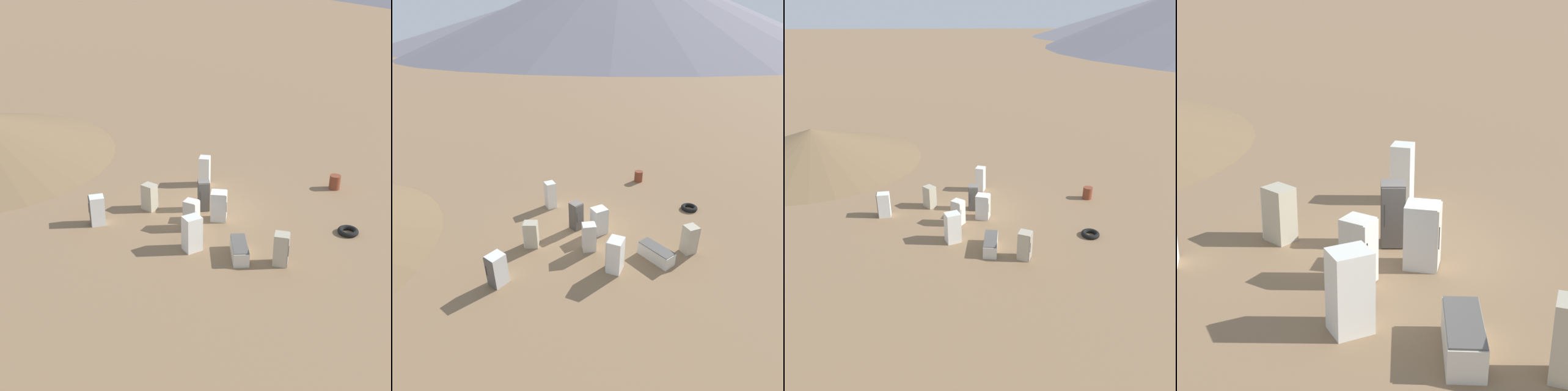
{
  "view_description": "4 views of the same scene",
  "coord_description": "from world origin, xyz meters",
  "views": [
    {
      "loc": [
        -24.08,
        6.59,
        13.28
      ],
      "look_at": [
        -0.43,
        0.9,
        1.18
      ],
      "focal_mm": 50.0,
      "sensor_mm": 36.0,
      "label": 1
    },
    {
      "loc": [
        -9.6,
        11.08,
        9.62
      ],
      "look_at": [
        0.69,
        -1.26,
        1.3
      ],
      "focal_mm": 28.0,
      "sensor_mm": 36.0,
      "label": 2
    },
    {
      "loc": [
        -21.26,
        2.42,
        10.97
      ],
      "look_at": [
        -1.47,
        0.08,
        1.71
      ],
      "focal_mm": 35.0,
      "sensor_mm": 36.0,
      "label": 3
    },
    {
      "loc": [
        -14.18,
        2.98,
        6.85
      ],
      "look_at": [
        -0.94,
        0.98,
        1.77
      ],
      "focal_mm": 60.0,
      "sensor_mm": 36.0,
      "label": 4
    }
  ],
  "objects": [
    {
      "name": "ground_plane",
      "position": [
        0.0,
        0.0,
        0.0
      ],
      "size": [
        1000.0,
        1000.0,
        0.0
      ],
      "primitive_type": "plane",
      "color": "#846647"
    },
    {
      "name": "mountain_ridge_0",
      "position": [
        114.95,
        -169.1,
        26.36
      ],
      "size": [
        256.65,
        256.65,
        52.72
      ],
      "color": "gray",
      "rests_on": "ground_plane"
    },
    {
      "name": "mountain_ridge_1",
      "position": [
        219.8,
        -216.72,
        22.7
      ],
      "size": [
        310.02,
        310.02,
        45.39
      ],
      "color": "gray",
      "rests_on": "ground_plane"
    },
    {
      "name": "discarded_fridge_0",
      "position": [
        -5.53,
        -1.68,
        0.75
      ],
      "size": [
        0.82,
        0.84,
        1.51
      ],
      "rotation": [
        0.0,
        0.0,
        2.66
      ],
      "color": "#B2A88E",
      "rests_on": "ground_plane"
    },
    {
      "name": "discarded_fridge_1",
      "position": [
        0.9,
        3.04,
        0.7
      ],
      "size": [
        0.9,
        0.88,
        1.4
      ],
      "rotation": [
        0.0,
        0.0,
        5.4
      ],
      "color": "#B2A88E",
      "rests_on": "ground_plane"
    },
    {
      "name": "discarded_fridge_2",
      "position": [
        3.13,
        -0.49,
        0.85
      ],
      "size": [
        0.86,
        0.8,
        1.7
      ],
      "rotation": [
        0.0,
        0.0,
        4.3
      ],
      "color": "silver",
      "rests_on": "ground_plane"
    },
    {
      "name": "discarded_fridge_3",
      "position": [
        -1.04,
        -0.15,
        0.77
      ],
      "size": [
        0.9,
        0.97,
        1.54
      ],
      "rotation": [
        0.0,
        0.0,
        2.78
      ],
      "color": "silver",
      "rests_on": "ground_plane"
    },
    {
      "name": "discarded_fridge_4",
      "position": [
        -3.47,
        1.8,
        0.85
      ],
      "size": [
        0.87,
        0.92,
        1.69
      ],
      "rotation": [
        0.0,
        0.0,
        5.01
      ],
      "color": "silver",
      "rests_on": "ground_plane"
    },
    {
      "name": "discarded_fridge_5",
      "position": [
        -0.06,
        5.78,
        0.75
      ],
      "size": [
        0.63,
        0.77,
        1.51
      ],
      "rotation": [
        0.0,
        0.0,
        0.03
      ],
      "color": "white",
      "rests_on": "ground_plane"
    },
    {
      "name": "discarded_fridge_6",
      "position": [
        0.23,
        0.31,
        0.81
      ],
      "size": [
        0.69,
        0.66,
        1.61
      ],
      "rotation": [
        0.0,
        0.0,
        1.42
      ],
      "color": "#4C4742",
      "rests_on": "ground_plane"
    },
    {
      "name": "discarded_fridge_7",
      "position": [
        -4.56,
        -0.11,
        0.35
      ],
      "size": [
        1.9,
        1.03,
        0.69
      ],
      "rotation": [
        0.0,
        0.0,
        1.37
      ],
      "color": "beige",
      "rests_on": "ground_plane"
    },
    {
      "name": "discarded_fridge_8",
      "position": [
        -1.58,
        1.38,
        0.75
      ],
      "size": [
        0.85,
        0.86,
        1.51
      ],
      "rotation": [
        0.0,
        0.0,
        2.43
      ],
      "color": "beige",
      "rests_on": "ground_plane"
    },
    {
      "name": "scrap_tire",
      "position": [
        -3.82,
        -5.82,
        0.12
      ],
      "size": [
        1.0,
        1.0,
        0.24
      ],
      "color": "black",
      "rests_on": "ground_plane"
    },
    {
      "name": "rusty_barrel",
      "position": [
        0.9,
        -7.44,
        0.4
      ],
      "size": [
        0.61,
        0.61,
        0.8
      ],
      "color": "brown",
      "rests_on": "ground_plane"
    }
  ]
}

